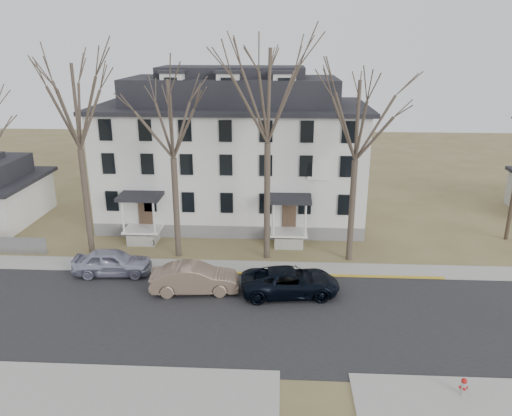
# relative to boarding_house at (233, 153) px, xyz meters

# --- Properties ---
(ground) EXTENTS (120.00, 120.00, 0.00)m
(ground) POSITION_rel_boarding_house_xyz_m (2.00, -17.95, -5.38)
(ground) COLOR olive
(ground) RESTS_ON ground
(main_road) EXTENTS (120.00, 10.00, 0.04)m
(main_road) POSITION_rel_boarding_house_xyz_m (2.00, -15.95, -5.38)
(main_road) COLOR #27272A
(main_road) RESTS_ON ground
(far_sidewalk) EXTENTS (120.00, 2.00, 0.08)m
(far_sidewalk) POSITION_rel_boarding_house_xyz_m (2.00, -9.95, -5.38)
(far_sidewalk) COLOR #A09F97
(far_sidewalk) RESTS_ON ground
(near_sidewalk_left) EXTENTS (20.00, 5.00, 0.08)m
(near_sidewalk_left) POSITION_rel_boarding_house_xyz_m (-6.00, -22.95, -5.38)
(near_sidewalk_left) COLOR #A09F97
(near_sidewalk_left) RESTS_ON ground
(yellow_curb) EXTENTS (14.00, 0.25, 0.06)m
(yellow_curb) POSITION_rel_boarding_house_xyz_m (7.00, -10.85, -5.38)
(yellow_curb) COLOR gold
(yellow_curb) RESTS_ON ground
(boarding_house) EXTENTS (20.80, 12.36, 12.05)m
(boarding_house) POSITION_rel_boarding_house_xyz_m (0.00, 0.00, 0.00)
(boarding_house) COLOR slate
(boarding_house) RESTS_ON ground
(tree_far_left) EXTENTS (8.40, 8.40, 13.72)m
(tree_far_left) POSITION_rel_boarding_house_xyz_m (-9.00, -8.15, 4.96)
(tree_far_left) COLOR #473B31
(tree_far_left) RESTS_ON ground
(tree_mid_left) EXTENTS (7.80, 7.80, 12.74)m
(tree_mid_left) POSITION_rel_boarding_house_xyz_m (-3.00, -8.15, 4.22)
(tree_mid_left) COLOR #473B31
(tree_mid_left) RESTS_ON ground
(tree_center) EXTENTS (9.00, 9.00, 14.70)m
(tree_center) POSITION_rel_boarding_house_xyz_m (3.00, -8.15, 5.71)
(tree_center) COLOR #473B31
(tree_center) RESTS_ON ground
(tree_mid_right) EXTENTS (7.80, 7.80, 12.74)m
(tree_mid_right) POSITION_rel_boarding_house_xyz_m (8.50, -8.15, 4.22)
(tree_mid_right) COLOR #473B31
(tree_mid_right) RESTS_ON ground
(car_silver) EXTENTS (4.91, 2.25, 1.63)m
(car_silver) POSITION_rel_boarding_house_xyz_m (-6.48, -11.29, -4.56)
(car_silver) COLOR #9FA2BA
(car_silver) RESTS_ON ground
(car_tan) EXTENTS (5.20, 2.25, 1.66)m
(car_tan) POSITION_rel_boarding_house_xyz_m (-0.98, -13.29, -4.55)
(car_tan) COLOR #7A6452
(car_tan) RESTS_ON ground
(car_navy) EXTENTS (5.86, 3.21, 1.56)m
(car_navy) POSITION_rel_boarding_house_xyz_m (4.52, -13.28, -4.60)
(car_navy) COLOR black
(car_navy) RESTS_ON ground
(bicycle_left) EXTENTS (1.75, 1.28, 0.88)m
(bicycle_left) POSITION_rel_boarding_house_xyz_m (-5.71, -6.47, -4.94)
(bicycle_left) COLOR black
(bicycle_left) RESTS_ON ground
(fire_hydrant) EXTENTS (0.34, 0.32, 0.83)m
(fire_hydrant) POSITION_rel_boarding_house_xyz_m (11.50, -21.57, -4.96)
(fire_hydrant) COLOR #B7B7BA
(fire_hydrant) RESTS_ON ground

